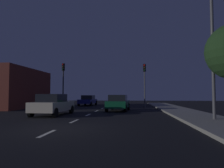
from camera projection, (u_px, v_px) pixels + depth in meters
ground_plane at (90, 114)px, 16.10m from camera, size 80.00×80.00×0.00m
sidewalk_curb_right at (189, 114)px, 15.41m from camera, size 3.00×40.00×0.15m
lane_stripe_nearest at (47, 133)px, 7.95m from camera, size 0.16×1.60×0.01m
lane_stripe_second at (74, 121)px, 11.73m from camera, size 0.16×1.60×0.01m
lane_stripe_third at (88, 115)px, 15.51m from camera, size 0.16×1.60×0.01m
lane_stripe_fourth at (97, 111)px, 19.29m from camera, size 0.16×1.60×0.01m
lane_stripe_fifth at (102, 108)px, 23.06m from camera, size 0.16×1.60×0.01m
traffic_signal_left at (63, 77)px, 25.53m from camera, size 0.32×0.38×5.40m
traffic_signal_right at (145, 77)px, 24.59m from camera, size 0.32×0.38×5.17m
car_stopped_ahead at (118, 103)px, 19.48m from camera, size 2.14×4.28×1.50m
car_adjacent_lane at (53, 104)px, 15.29m from camera, size 2.07×4.44×1.55m
car_oncoming_far at (88, 100)px, 29.33m from camera, size 2.06×4.36×1.45m
street_lamp_right at (209, 38)px, 11.70m from camera, size 1.59×0.36×7.91m
storefront_left at (11, 88)px, 24.18m from camera, size 5.55×9.80×4.50m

